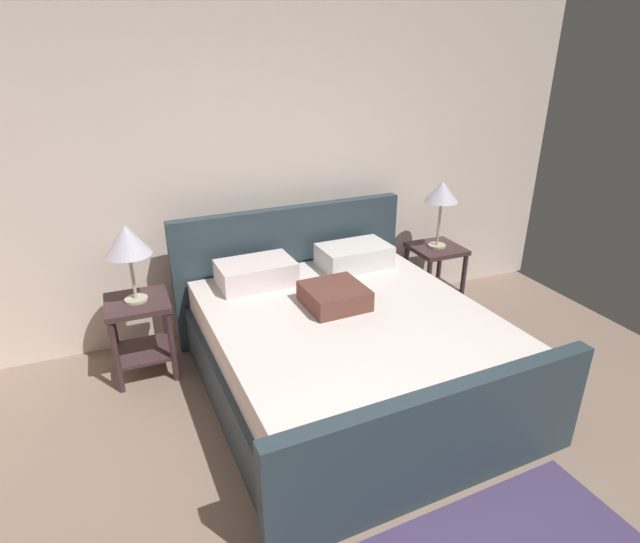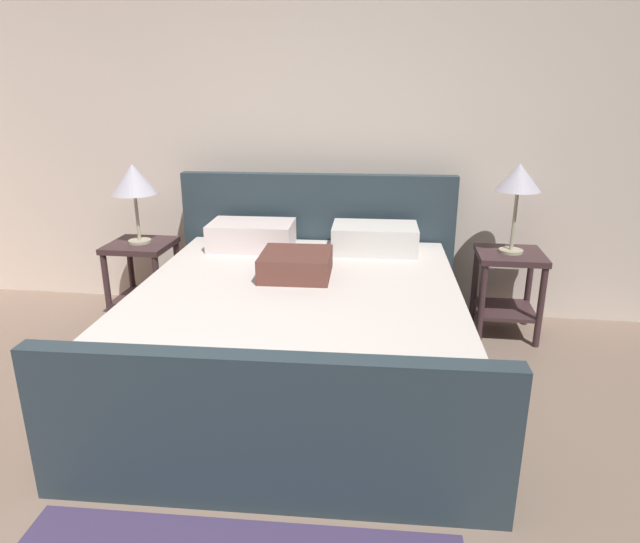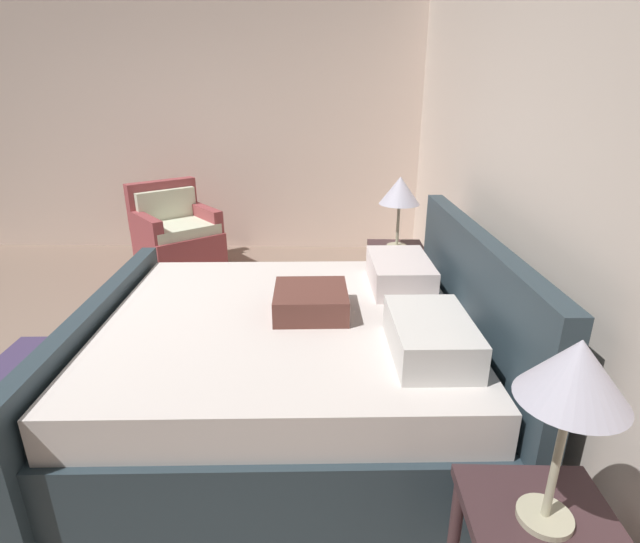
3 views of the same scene
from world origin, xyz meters
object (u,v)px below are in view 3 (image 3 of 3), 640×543
Objects in this scene: table_lamp_right at (575,377)px; table_lamp_left at (400,192)px; bed at (294,360)px; armchair at (176,238)px; nightstand_left at (395,270)px.

table_lamp_right is 2.61m from table_lamp_left.
table_lamp_right is at bearing 32.73° from bed.
armchair is (-1.06, -2.13, -0.70)m from table_lamp_left.
nightstand_left is at bearing 63.56° from armchair.
table_lamp_right reaches higher than table_lamp_left.
bed is at bearing 30.60° from armchair.
bed reaches higher than nightstand_left.
table_lamp_right is at bearing 2.39° from nightstand_left.
table_lamp_right is 1.06× the size of table_lamp_left.
table_lamp_right reaches higher than bed.
nightstand_left is 0.64m from table_lamp_left.
armchair is at bearing -116.44° from nightstand_left.
armchair reaches higher than nightstand_left.
bed is 1.65m from table_lamp_left.
bed is 3.99× the size of table_lamp_left.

